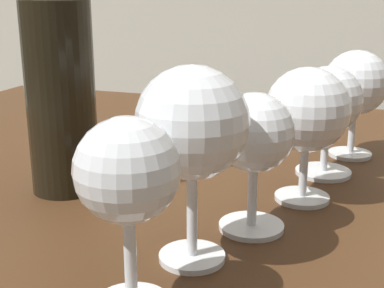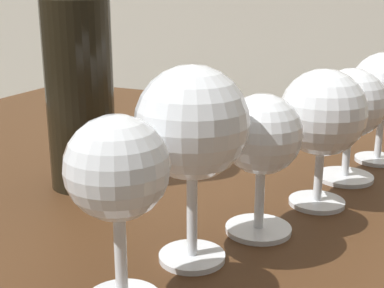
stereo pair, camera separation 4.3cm
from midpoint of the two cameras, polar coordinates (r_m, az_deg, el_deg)
dining_table at (r=0.72m, az=-1.87°, el=-9.77°), size 1.13×0.87×0.71m
wine_glass_merlot at (r=0.36m, az=-10.25°, el=-3.57°), size 0.07×0.07×0.14m
wine_glass_cabernet at (r=0.42m, az=-2.89°, el=1.85°), size 0.09×0.09×0.17m
wine_glass_pinot at (r=0.49m, az=4.17°, el=0.69°), size 0.07×0.07×0.13m
wine_glass_port at (r=0.56m, az=10.04°, el=3.23°), size 0.09×0.09×0.14m
wine_glass_white at (r=0.65m, az=12.47°, el=4.28°), size 0.08×0.08×0.13m
wine_glass_rose at (r=0.73m, az=15.45°, el=6.06°), size 0.09×0.09×0.14m
wine_bottle at (r=0.60m, az=-15.91°, el=6.85°), size 0.08×0.08×0.33m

